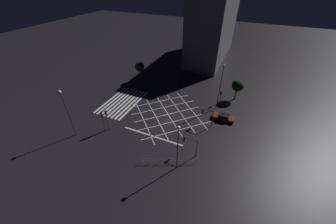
{
  "coord_description": "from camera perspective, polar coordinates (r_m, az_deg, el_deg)",
  "views": [
    {
      "loc": [
        28.5,
        12.55,
        24.06
      ],
      "look_at": [
        0.0,
        0.0,
        0.59
      ],
      "focal_mm": 20.0,
      "sensor_mm": 36.0,
      "label": 1
    }
  ],
  "objects": [
    {
      "name": "street_lamp_far",
      "position": [
        39.15,
        15.89,
        9.07
      ],
      "size": [
        0.47,
        0.47,
        10.0
      ],
      "color": "#2D2D30",
      "rests_on": "ground_plane"
    },
    {
      "name": "traffic_light_nw_cross",
      "position": [
        42.89,
        15.75,
        5.04
      ],
      "size": [
        0.36,
        0.39,
        3.23
      ],
      "rotation": [
        0.0,
        0.0,
        -1.57
      ],
      "color": "#2D2D30",
      "rests_on": "ground_plane"
    },
    {
      "name": "ground_plane",
      "position": [
        39.35,
        0.0,
        -0.68
      ],
      "size": [
        200.0,
        200.0,
        0.0
      ],
      "primitive_type": "plane",
      "color": "black"
    },
    {
      "name": "waiting_car",
      "position": [
        39.28,
        16.62,
        -1.46
      ],
      "size": [
        1.79,
        4.34,
        1.3
      ],
      "rotation": [
        0.0,
        0.0,
        -1.57
      ],
      "color": "maroon",
      "rests_on": "ground_plane"
    },
    {
      "name": "traffic_light_se_cross",
      "position": [
        35.42,
        -19.39,
        -1.62
      ],
      "size": [
        0.36,
        0.39,
        4.43
      ],
      "rotation": [
        0.0,
        0.0,
        1.57
      ],
      "color": "#2D2D30",
      "rests_on": "ground_plane"
    },
    {
      "name": "traffic_light_se_main",
      "position": [
        35.57,
        -18.25,
        -1.29
      ],
      "size": [
        0.39,
        0.36,
        4.34
      ],
      "rotation": [
        0.0,
        0.0,
        3.14
      ],
      "color": "#2D2D30",
      "rests_on": "ground_plane"
    },
    {
      "name": "road_markings",
      "position": [
        42.17,
        -9.74,
        1.62
      ],
      "size": [
        17.86,
        23.81,
        0.01
      ],
      "color": "silver",
      "rests_on": "ground_plane"
    },
    {
      "name": "street_lamp_east",
      "position": [
        25.34,
        3.05,
        -8.51
      ],
      "size": [
        0.52,
        0.52,
        8.46
      ],
      "color": "#2D2D30",
      "rests_on": "ground_plane"
    },
    {
      "name": "street_tree_near",
      "position": [
        51.14,
        -8.63,
        13.46
      ],
      "size": [
        2.45,
        2.45,
        5.25
      ],
      "color": "brown",
      "rests_on": "ground_plane"
    },
    {
      "name": "traffic_light_sw_cross",
      "position": [
        47.81,
        -5.66,
        10.65
      ],
      "size": [
        0.36,
        0.39,
        4.16
      ],
      "rotation": [
        0.0,
        0.0,
        1.57
      ],
      "color": "#2D2D30",
      "rests_on": "ground_plane"
    },
    {
      "name": "street_tree_far",
      "position": [
        45.12,
        20.52,
        7.55
      ],
      "size": [
        2.68,
        2.68,
        4.95
      ],
      "color": "brown",
      "rests_on": "ground_plane"
    },
    {
      "name": "traffic_light_ne_cross",
      "position": [
        29.75,
        6.53,
        -9.2
      ],
      "size": [
        0.36,
        2.4,
        3.67
      ],
      "rotation": [
        0.0,
        0.0,
        -1.57
      ],
      "color": "#2D2D30",
      "rests_on": "ground_plane"
    },
    {
      "name": "office_building",
      "position": [
        67.79,
        13.76,
        23.96
      ],
      "size": [
        30.89,
        10.06,
        19.65
      ],
      "color": "slate",
      "rests_on": "ground_plane"
    },
    {
      "name": "traffic_light_median_north",
      "position": [
        35.7,
        11.75,
        -0.58
      ],
      "size": [
        0.36,
        2.24,
        3.73
      ],
      "rotation": [
        0.0,
        0.0,
        -1.57
      ],
      "color": "#2D2D30",
      "rests_on": "ground_plane"
    },
    {
      "name": "pedestrian_railing",
      "position": [
        29.86,
        0.0,
        -14.54
      ],
      "size": [
        3.47,
        7.81,
        1.05
      ],
      "rotation": [
        0.0,
        0.0,
        1.99
      ],
      "color": "gray",
      "rests_on": "ground_plane"
    },
    {
      "name": "street_lamp_west",
      "position": [
        34.83,
        -28.91,
        1.89
      ],
      "size": [
        0.54,
        0.54,
        9.37
      ],
      "color": "#2D2D30",
      "rests_on": "ground_plane"
    }
  ]
}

